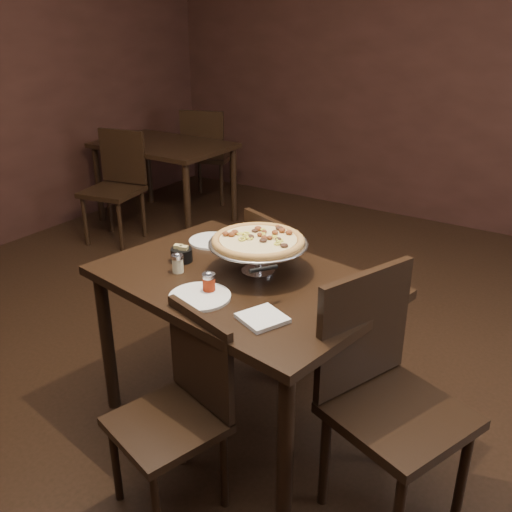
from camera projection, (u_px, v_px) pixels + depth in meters
The scene contains 16 objects.
room at pixel (232, 144), 2.24m from camera, with size 6.04×7.04×2.84m.
dining_table at pixel (241, 298), 2.58m from camera, with size 1.40×1.05×0.80m.
background_table at pixel (164, 154), 5.27m from camera, with size 1.21×0.80×0.75m.
pizza_stand at pixel (258, 241), 2.53m from camera, with size 0.45×0.45×0.18m.
parmesan_shaker at pixel (178, 263), 2.57m from camera, with size 0.05×0.05×0.10m.
pepper_flake_shaker at pixel (209, 283), 2.38m from camera, with size 0.06×0.06×0.10m.
packet_caddy at pixel (182, 254), 2.68m from camera, with size 0.10×0.10×0.08m.
napkin_stack at pixel (262, 318), 2.18m from camera, with size 0.16×0.16×0.02m, color white.
plate_left at pixel (212, 241), 2.91m from camera, with size 0.23×0.23×0.01m, color white.
plate_near at pixel (200, 297), 2.35m from camera, with size 0.26×0.26×0.01m, color white.
serving_spatula at pixel (263, 270), 2.26m from camera, with size 0.15×0.15×0.02m.
chair_far at pixel (287, 286), 3.11m from camera, with size 0.55×0.55×0.92m.
chair_near at pixel (180, 406), 2.24m from camera, with size 0.48×0.48×0.84m.
chair_side at pixel (385, 390), 2.19m from camera, with size 0.60×0.60×1.00m.
bg_chair_far at pixel (207, 152), 5.87m from camera, with size 0.57×0.57×0.97m.
bg_chair_near at pixel (116, 182), 4.91m from camera, with size 0.52×0.52×0.94m.
Camera 1 is at (1.37, -1.79, 1.90)m, focal length 40.00 mm.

